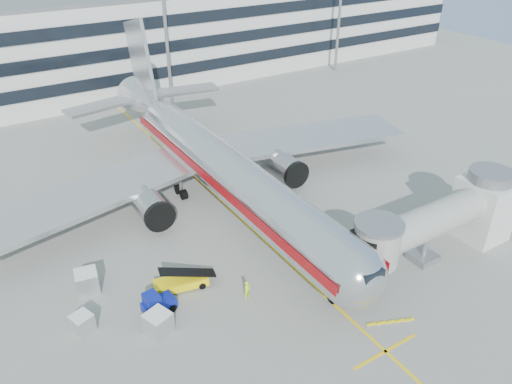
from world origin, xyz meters
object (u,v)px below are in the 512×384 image
cargo_container_left (82,323)px  cargo_container_front (158,323)px  main_jet (215,163)px  baggage_tug (157,304)px  cargo_container_right (87,281)px  belt_loader (181,282)px  ramp_worker (247,290)px

cargo_container_left → cargo_container_front: 5.74m
main_jet → cargo_container_front: bearing=-130.5°
main_jet → cargo_container_left: size_ratio=28.23×
baggage_tug → cargo_container_right: 6.68m
cargo_container_left → cargo_container_right: 4.65m
main_jet → baggage_tug: bearing=-133.0°
cargo_container_front → cargo_container_left: bearing=146.1°
belt_loader → cargo_container_left: size_ratio=2.65×
belt_loader → baggage_tug: 3.22m
cargo_container_front → cargo_container_right: bearing=112.6°
main_jet → belt_loader: size_ratio=10.64×
cargo_container_front → ramp_worker: bearing=-2.2°
belt_loader → cargo_container_front: belt_loader is taller
belt_loader → cargo_container_right: 7.70m
cargo_container_right → cargo_container_left: bearing=-110.3°
baggage_tug → cargo_container_front: bearing=-109.3°
belt_loader → ramp_worker: belt_loader is taller
cargo_container_front → main_jet: bearing=49.5°
baggage_tug → cargo_container_left: (-5.51, 1.06, -0.07)m
cargo_container_left → ramp_worker: size_ratio=1.05×
main_jet → ramp_worker: main_jet is taller
cargo_container_right → cargo_container_front: bearing=-67.4°
cargo_container_right → baggage_tug: bearing=-54.3°
belt_loader → ramp_worker: (4.01, -4.04, 0.22)m
main_jet → cargo_container_left: 21.87m
main_jet → cargo_container_right: (-16.24, -7.80, -3.29)m
cargo_container_right → belt_loader: bearing=-29.7°
baggage_tug → cargo_container_left: size_ratio=1.48×
cargo_container_right → ramp_worker: size_ratio=1.19×
belt_loader → cargo_container_left: bearing=-176.2°
cargo_container_left → ramp_worker: ramp_worker is taller
belt_loader → cargo_container_front: 5.16m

